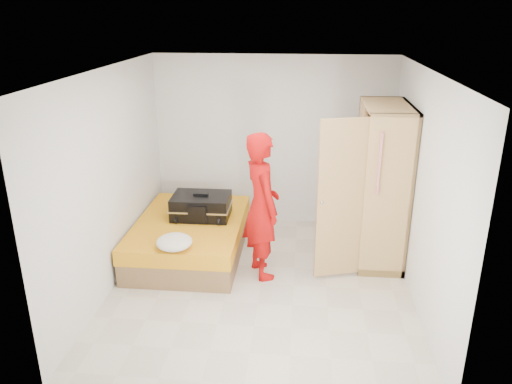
# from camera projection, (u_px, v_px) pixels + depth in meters

# --- Properties ---
(room) EXTENTS (4.00, 4.02, 2.60)m
(room) POSITION_uv_depth(u_px,v_px,m) (262.00, 185.00, 5.75)
(room) COLOR beige
(room) RESTS_ON ground
(bed) EXTENTS (1.42, 2.02, 0.50)m
(bed) POSITION_uv_depth(u_px,v_px,m) (190.00, 237.00, 6.88)
(bed) COLOR brown
(bed) RESTS_ON ground
(wardrobe) EXTENTS (1.15, 1.35, 2.10)m
(wardrobe) POSITION_uv_depth(u_px,v_px,m) (378.00, 189.00, 6.51)
(wardrobe) COLOR tan
(wardrobe) RESTS_ON ground
(person) EXTENTS (0.69, 0.80, 1.86)m
(person) POSITION_uv_depth(u_px,v_px,m) (262.00, 206.00, 6.14)
(person) COLOR #BD0C0B
(person) RESTS_ON ground
(suitcase) EXTENTS (0.81, 0.60, 0.34)m
(suitcase) POSITION_uv_depth(u_px,v_px,m) (201.00, 206.00, 6.87)
(suitcase) COLOR black
(suitcase) RESTS_ON bed
(round_cushion) EXTENTS (0.43, 0.43, 0.17)m
(round_cushion) POSITION_uv_depth(u_px,v_px,m) (174.00, 242.00, 5.98)
(round_cushion) COLOR white
(round_cushion) RESTS_ON bed
(pillow) EXTENTS (0.57, 0.33, 0.10)m
(pillow) POSITION_uv_depth(u_px,v_px,m) (203.00, 195.00, 7.57)
(pillow) COLOR white
(pillow) RESTS_ON bed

